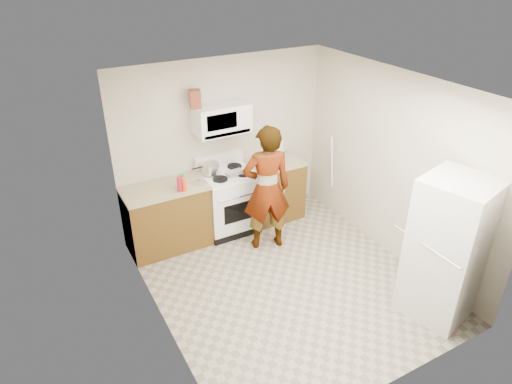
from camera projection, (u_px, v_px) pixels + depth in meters
floor at (287, 281)px, 5.84m from camera, size 3.60×3.60×0.00m
back_wall at (224, 144)px, 6.63m from camera, size 3.20×0.02×2.50m
right_wall at (393, 167)px, 5.92m from camera, size 0.02×3.60×2.50m
cabinet_left at (167, 218)px, 6.33m from camera, size 1.12×0.62×0.90m
counter_left at (164, 188)px, 6.11m from camera, size 1.14×0.64×0.03m
cabinet_right at (273, 190)px, 7.06m from camera, size 0.80×0.62×0.90m
counter_right at (274, 163)px, 6.84m from camera, size 0.82×0.64×0.03m
gas_range at (228, 200)px, 6.71m from camera, size 0.76×0.65×1.13m
microwave at (222, 119)px, 6.23m from camera, size 0.76×0.38×0.40m
person at (267, 189)px, 6.14m from camera, size 0.75×0.59×1.80m
fridge at (447, 249)px, 5.00m from camera, size 0.85×0.85×1.70m
kettle at (278, 148)px, 7.04m from camera, size 0.19×0.19×0.20m
jug at (195, 99)px, 5.96m from camera, size 0.17×0.17×0.24m
saucepan at (210, 168)px, 6.42m from camera, size 0.31×0.31×0.14m
tray at (235, 173)px, 6.44m from camera, size 0.26×0.17×0.05m
bottle_spray at (179, 184)px, 5.95m from camera, size 0.08×0.08×0.21m
bottle_hot_sauce at (184, 185)px, 5.97m from camera, size 0.07×0.07×0.18m
bottle_green_cap at (182, 181)px, 6.06m from camera, size 0.08×0.08×0.19m
pot_lid at (199, 182)px, 6.22m from camera, size 0.29×0.29×0.01m
broom at (332, 173)px, 7.11m from camera, size 0.26×0.16×1.30m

